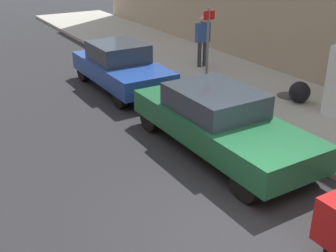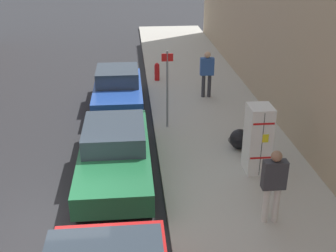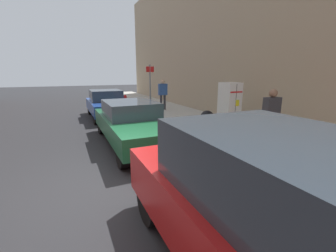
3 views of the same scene
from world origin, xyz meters
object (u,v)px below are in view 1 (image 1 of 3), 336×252
Objects in this scene: fire_hydrant at (130,49)px; street_sign_post at (207,49)px; trash_bag at (300,92)px; parked_hatchback_blue at (121,66)px; parked_sedan_green at (219,120)px; pedestrian_walking_far at (203,37)px.

street_sign_post is at bearing 90.01° from fire_hydrant.
trash_bag is at bearing 106.57° from fire_hydrant.
parked_sedan_green is at bearing 90.00° from parked_hatchback_blue.
pedestrian_walking_far reaches higher than parked_sedan_green.
street_sign_post is 3.26m from parked_sedan_green.
street_sign_post reaches higher than parked_hatchback_blue.
trash_bag is 5.40m from parked_hatchback_blue.
trash_bag is 3.74m from parked_sedan_green.
parked_sedan_green is at bearing 58.95° from street_sign_post.
parked_hatchback_blue is 4.98m from parked_sedan_green.
parked_hatchback_blue reaches higher than trash_bag.
pedestrian_walking_far reaches higher than trash_bag.
parked_sedan_green is (1.63, 2.70, -0.82)m from street_sign_post.
street_sign_post is 4.25× the size of trash_bag.
parked_hatchback_blue reaches higher than parked_sedan_green.
pedestrian_walking_far is at bearing -123.31° from street_sign_post.
pedestrian_walking_far is (0.22, -4.40, 0.75)m from trash_bag.
parked_sedan_green is (3.60, 0.97, 0.30)m from trash_bag.
pedestrian_walking_far is 6.36m from parked_sedan_green.
parked_sedan_green is at bearing 77.93° from fire_hydrant.
pedestrian_walking_far is at bearing -87.17° from trash_bag.
parked_hatchback_blue is (3.60, -4.01, 0.29)m from trash_bag.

